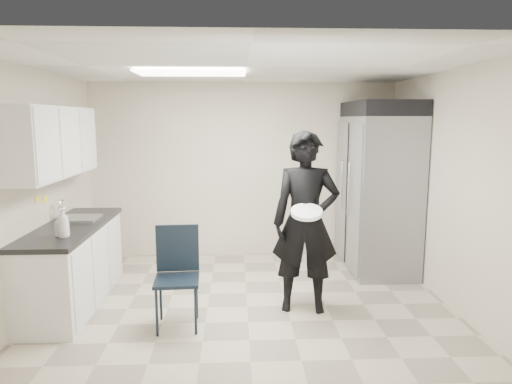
{
  "coord_description": "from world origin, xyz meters",
  "views": [
    {
      "loc": [
        -0.12,
        -4.81,
        2.07
      ],
      "look_at": [
        0.11,
        0.2,
        1.26
      ],
      "focal_mm": 32.0,
      "sensor_mm": 36.0,
      "label": 1
    }
  ],
  "objects_px": {
    "commercial_fridge": "(378,194)",
    "folding_chair": "(177,280)",
    "man_tuxedo": "(306,222)",
    "lower_counter": "(73,266)"
  },
  "relations": [
    {
      "from": "commercial_fridge",
      "to": "folding_chair",
      "type": "bearing_deg",
      "value": -145.58
    },
    {
      "from": "man_tuxedo",
      "to": "lower_counter",
      "type": "bearing_deg",
      "value": -179.16
    },
    {
      "from": "commercial_fridge",
      "to": "folding_chair",
      "type": "relative_size",
      "value": 2.15
    },
    {
      "from": "folding_chair",
      "to": "man_tuxedo",
      "type": "height_order",
      "value": "man_tuxedo"
    },
    {
      "from": "lower_counter",
      "to": "man_tuxedo",
      "type": "height_order",
      "value": "man_tuxedo"
    },
    {
      "from": "lower_counter",
      "to": "commercial_fridge",
      "type": "bearing_deg",
      "value": 15.88
    },
    {
      "from": "lower_counter",
      "to": "folding_chair",
      "type": "xyz_separation_m",
      "value": [
        1.24,
        -0.66,
        0.06
      ]
    },
    {
      "from": "lower_counter",
      "to": "folding_chair",
      "type": "height_order",
      "value": "folding_chair"
    },
    {
      "from": "commercial_fridge",
      "to": "man_tuxedo",
      "type": "relative_size",
      "value": 1.08
    },
    {
      "from": "folding_chair",
      "to": "man_tuxedo",
      "type": "bearing_deg",
      "value": 12.93
    }
  ]
}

